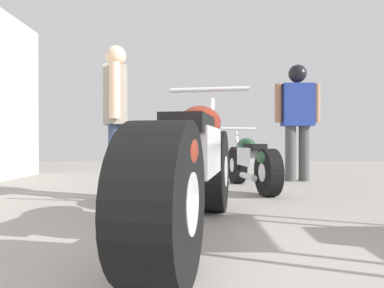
# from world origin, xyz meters

# --- Properties ---
(ground_plane) EXTENTS (14.85, 14.85, 0.00)m
(ground_plane) POSITION_xyz_m (0.00, 3.09, 0.00)
(ground_plane) COLOR gray
(motorcycle_maroon_cruiser) EXTENTS (0.80, 2.29, 1.07)m
(motorcycle_maroon_cruiser) POSITION_xyz_m (-0.14, 2.28, 0.44)
(motorcycle_maroon_cruiser) COLOR black
(motorcycle_maroon_cruiser) RESTS_ON ground_plane
(motorcycle_black_naked) EXTENTS (0.56, 1.72, 0.81)m
(motorcycle_black_naked) POSITION_xyz_m (0.61, 4.44, 0.34)
(motorcycle_black_naked) COLOR black
(motorcycle_black_naked) RESTS_ON ground_plane
(mechanic_in_blue) EXTENTS (0.31, 0.65, 1.62)m
(mechanic_in_blue) POSITION_xyz_m (-0.95, 3.73, 0.92)
(mechanic_in_blue) COLOR #384766
(mechanic_in_blue) RESTS_ON ground_plane
(mechanic_with_helmet) EXTENTS (0.69, 0.27, 1.78)m
(mechanic_with_helmet) POSITION_xyz_m (1.47, 5.36, 1.07)
(mechanic_with_helmet) COLOR #4C4C4C
(mechanic_with_helmet) RESTS_ON ground_plane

